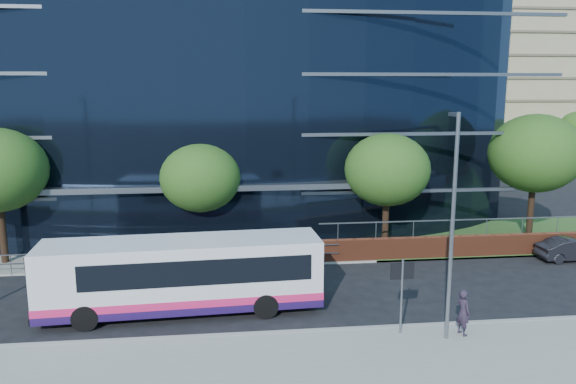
{
  "coord_description": "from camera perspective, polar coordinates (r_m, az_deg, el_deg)",
  "views": [
    {
      "loc": [
        -1.75,
        -20.1,
        9.01
      ],
      "look_at": [
        1.5,
        8.0,
        3.63
      ],
      "focal_mm": 35.0,
      "sensor_mm": 36.0,
      "label": 1
    }
  ],
  "objects": [
    {
      "name": "tree_far_b",
      "position": [
        30.01,
        -8.9,
        1.43
      ],
      "size": [
        4.29,
        4.29,
        6.05
      ],
      "color": "black",
      "rests_on": "ground"
    },
    {
      "name": "street_sign",
      "position": [
        20.71,
        11.51,
        -8.8
      ],
      "size": [
        0.85,
        0.09,
        2.8
      ],
      "color": "slate",
      "rests_on": "pavement_near"
    },
    {
      "name": "guard_railings",
      "position": [
        28.99,
        -18.87,
        -6.24
      ],
      "size": [
        24.0,
        0.05,
        1.1
      ],
      "color": "slate",
      "rests_on": "ground"
    },
    {
      "name": "streetlight_east",
      "position": [
        20.06,
        16.36,
        -2.84
      ],
      "size": [
        0.15,
        0.77,
        8.0
      ],
      "color": "slate",
      "rests_on": "pavement_near"
    },
    {
      "name": "yellow_line_inner",
      "position": [
        21.5,
        -1.36,
        -13.99
      ],
      "size": [
        80.0,
        0.08,
        0.01
      ],
      "primitive_type": "cube",
      "color": "gold",
      "rests_on": "ground"
    },
    {
      "name": "apartment_block",
      "position": [
        84.39,
        17.35,
        11.71
      ],
      "size": [
        60.0,
        42.0,
        30.0
      ],
      "color": "#2D511E",
      "rests_on": "ground"
    },
    {
      "name": "pedestrian",
      "position": [
        21.55,
        17.37,
        -11.57
      ],
      "size": [
        0.56,
        0.71,
        1.69
      ],
      "primitive_type": "imported",
      "rotation": [
        0.0,
        0.0,
        1.86
      ],
      "color": "#281E2E",
      "rests_on": "pavement_near"
    },
    {
      "name": "kerb",
      "position": [
        21.15,
        -1.27,
        -14.2
      ],
      "size": [
        80.0,
        0.25,
        0.16
      ],
      "primitive_type": "cube",
      "color": "gray",
      "rests_on": "ground"
    },
    {
      "name": "parked_car",
      "position": [
        32.98,
        26.91,
        -5.21
      ],
      "size": [
        3.65,
        1.34,
        1.19
      ],
      "primitive_type": "imported",
      "rotation": [
        0.0,
        0.0,
        1.59
      ],
      "color": "black",
      "rests_on": "ground"
    },
    {
      "name": "glass_office",
      "position": [
        41.02,
        -9.87,
        9.2
      ],
      "size": [
        44.0,
        23.1,
        16.0
      ],
      "color": "black",
      "rests_on": "ground"
    },
    {
      "name": "city_bus",
      "position": [
        22.98,
        -10.44,
        -8.26
      ],
      "size": [
        11.19,
        3.14,
        2.99
      ],
      "rotation": [
        0.0,
        0.0,
        0.05
      ],
      "color": "silver",
      "rests_on": "ground"
    },
    {
      "name": "tree_far_c",
      "position": [
        30.71,
        10.04,
        2.22
      ],
      "size": [
        4.62,
        4.62,
        6.51
      ],
      "color": "black",
      "rests_on": "ground"
    },
    {
      "name": "far_forecourt",
      "position": [
        32.64,
        -13.88,
        -5.49
      ],
      "size": [
        50.0,
        8.0,
        0.1
      ],
      "primitive_type": "cube",
      "color": "gray",
      "rests_on": "ground"
    },
    {
      "name": "tree_far_d",
      "position": [
        35.15,
        23.83,
        3.61
      ],
      "size": [
        5.28,
        5.28,
        7.44
      ],
      "color": "black",
      "rests_on": "ground"
    },
    {
      "name": "yellow_line_outer",
      "position": [
        21.37,
        -1.32,
        -14.16
      ],
      "size": [
        80.0,
        0.08,
        0.01
      ],
      "primitive_type": "cube",
      "color": "gold",
      "rests_on": "ground"
    },
    {
      "name": "ground",
      "position": [
        22.09,
        -1.52,
        -13.3
      ],
      "size": [
        200.0,
        200.0,
        0.0
      ],
      "primitive_type": "plane",
      "color": "black",
      "rests_on": "ground"
    },
    {
      "name": "tree_dist_e",
      "position": [
        65.54,
        16.66,
        6.4
      ],
      "size": [
        4.62,
        4.62,
        6.51
      ],
      "color": "black",
      "rests_on": "ground"
    }
  ]
}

